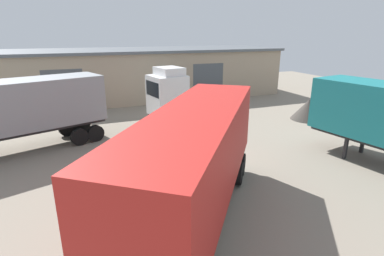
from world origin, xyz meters
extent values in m
plane|color=gray|center=(0.00, 0.00, 0.00)|extent=(60.00, 60.00, 0.00)
cube|color=tan|center=(0.00, 18.28, 2.32)|extent=(29.93, 8.57, 4.64)
cube|color=#565B60|center=(0.00, 18.28, 4.76)|extent=(30.43, 9.07, 0.25)
cube|color=#4C5156|center=(-6.58, 14.03, 1.80)|extent=(3.20, 0.08, 3.60)
cube|color=#4C5156|center=(6.58, 14.03, 1.80)|extent=(3.20, 0.08, 3.60)
cube|color=silver|center=(0.65, 8.35, 1.99)|extent=(2.82, 2.90, 2.96)
cube|color=silver|center=(0.85, 8.38, 3.75)|extent=(2.04, 2.37, 0.60)
cube|color=black|center=(-0.50, 8.13, 2.58)|extent=(0.46, 2.08, 1.07)
cube|color=#232326|center=(3.67, 8.91, 0.63)|extent=(4.04, 2.65, 0.24)
cylinder|color=#B2B2B7|center=(3.26, 7.82, 0.46)|extent=(1.18, 0.75, 0.56)
cylinder|color=black|center=(0.26, 7.16, 0.51)|extent=(1.05, 0.48, 1.02)
cylinder|color=black|center=(-0.14, 9.32, 0.51)|extent=(1.05, 0.48, 1.02)
cylinder|color=black|center=(4.33, 7.91, 0.51)|extent=(1.05, 0.48, 1.02)
cylinder|color=black|center=(3.93, 10.08, 0.51)|extent=(1.05, 0.48, 1.02)
cylinder|color=black|center=(5.22, 8.08, 0.51)|extent=(1.05, 0.48, 1.02)
cylinder|color=black|center=(4.81, 10.24, 0.51)|extent=(1.05, 0.48, 1.02)
cube|color=gray|center=(-9.36, 5.31, 2.69)|extent=(10.64, 5.69, 2.67)
cube|color=#232326|center=(-9.36, 5.31, 1.23)|extent=(10.40, 4.98, 0.24)
cylinder|color=black|center=(-5.79, 5.35, 0.52)|extent=(1.08, 0.62, 1.03)
cylinder|color=black|center=(-6.50, 7.44, 0.52)|extent=(1.08, 0.62, 1.03)
cylinder|color=black|center=(-4.84, 5.67, 0.52)|extent=(1.08, 0.62, 1.03)
cylinder|color=black|center=(-5.55, 7.76, 0.52)|extent=(1.08, 0.62, 1.03)
cube|color=red|center=(-2.23, -4.34, 2.73)|extent=(8.09, 9.57, 2.77)
cube|color=#232326|center=(-2.23, -4.34, 1.23)|extent=(7.49, 9.11, 0.24)
cylinder|color=black|center=(0.61, -2.41, 0.52)|extent=(0.87, 1.01, 1.04)
cylinder|color=black|center=(-1.14, -1.09, 0.52)|extent=(0.87, 1.01, 1.04)
cylinder|color=black|center=(1.22, -1.62, 0.52)|extent=(0.87, 1.01, 1.04)
cylinder|color=black|center=(-0.54, -0.29, 0.52)|extent=(0.87, 1.01, 1.04)
cube|color=#232326|center=(7.35, -2.02, 0.56)|extent=(0.19, 0.19, 1.11)
cube|color=#232326|center=(8.92, -1.74, 0.56)|extent=(0.19, 0.19, 1.11)
cone|color=#423D38|center=(10.90, 4.77, 0.79)|extent=(2.58, 2.58, 1.58)
cube|color=black|center=(0.19, 3.95, 0.02)|extent=(0.40, 0.40, 0.04)
cone|color=orange|center=(0.19, 3.95, 0.28)|extent=(0.36, 0.36, 0.55)
camera|label=1|loc=(-5.72, -12.81, 6.47)|focal=28.00mm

